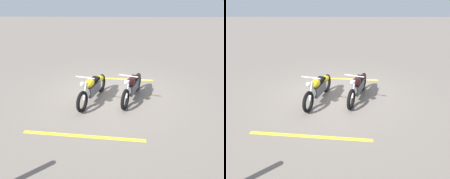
% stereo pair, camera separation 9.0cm
% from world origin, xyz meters
% --- Properties ---
extents(ground_plane, '(60.00, 60.00, 0.00)m').
position_xyz_m(ground_plane, '(0.00, 0.00, 0.00)').
color(ground_plane, slate).
extents(motorcycle_bright_foreground, '(2.16, 0.84, 1.04)m').
position_xyz_m(motorcycle_bright_foreground, '(0.44, -0.65, 0.46)').
color(motorcycle_bright_foreground, black).
rests_on(motorcycle_bright_foreground, ground).
extents(motorcycle_dark_foreground, '(2.14, 0.88, 1.04)m').
position_xyz_m(motorcycle_dark_foreground, '(0.27, 0.68, 0.46)').
color(motorcycle_dark_foreground, black).
rests_on(motorcycle_dark_foreground, ground).
extents(parking_stripe_near, '(0.43, 3.20, 0.01)m').
position_xyz_m(parking_stripe_near, '(-1.58, 0.08, 0.00)').
color(parking_stripe_near, yellow).
rests_on(parking_stripe_near, ground).
extents(parking_stripe_mid, '(0.43, 3.20, 0.01)m').
position_xyz_m(parking_stripe_mid, '(2.51, -0.70, 0.00)').
color(parking_stripe_mid, yellow).
rests_on(parking_stripe_mid, ground).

